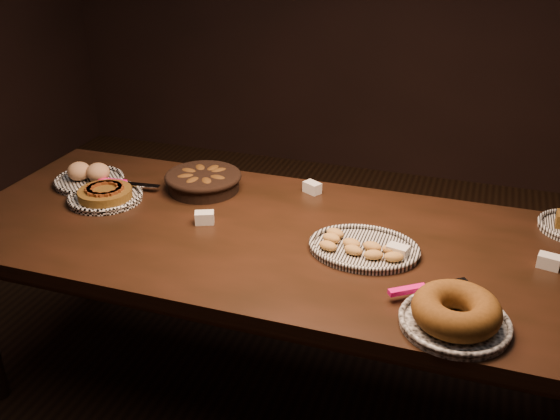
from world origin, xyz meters
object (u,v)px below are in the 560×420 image
(bundt_cake_plate, at_px, (455,314))
(apple_tart_plate, at_px, (106,195))
(buffet_table, at_px, (277,251))
(madeleine_platter, at_px, (363,248))

(bundt_cake_plate, bearing_deg, apple_tart_plate, 166.58)
(buffet_table, distance_m, bundt_cake_plate, 0.75)
(buffet_table, bearing_deg, apple_tart_plate, 176.50)
(apple_tart_plate, bearing_deg, bundt_cake_plate, -39.48)
(apple_tart_plate, distance_m, bundt_cake_plate, 1.45)
(buffet_table, relative_size, madeleine_platter, 6.39)
(apple_tart_plate, bearing_deg, buffet_table, -26.89)
(buffet_table, bearing_deg, bundt_cake_plate, -28.66)
(madeleine_platter, bearing_deg, apple_tart_plate, 161.67)
(buffet_table, relative_size, apple_tart_plate, 7.57)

